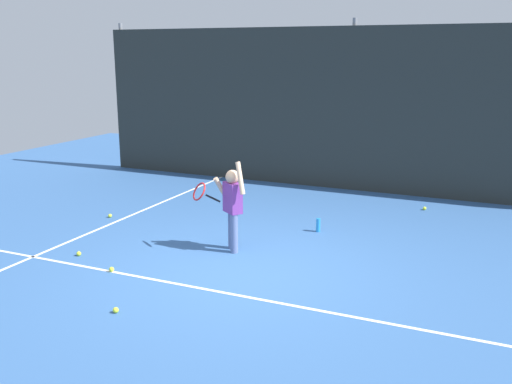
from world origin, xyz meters
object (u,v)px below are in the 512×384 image
at_px(water_bottle, 318,225).
at_px(tennis_ball_1, 79,254).
at_px(tennis_ball_3, 425,208).
at_px(tennis_ball_2, 116,310).
at_px(tennis_player, 231,203).
at_px(tennis_ball_4, 110,216).
at_px(tennis_ball_0, 112,269).

xyz_separation_m(water_bottle, tennis_ball_1, (-2.77, -2.48, -0.08)).
relative_size(tennis_ball_1, tennis_ball_3, 1.00).
bearing_deg(tennis_ball_2, tennis_ball_1, 141.77).
height_order(tennis_player, tennis_ball_2, tennis_player).
bearing_deg(tennis_player, tennis_ball_1, -114.65).
relative_size(water_bottle, tennis_ball_1, 3.33).
bearing_deg(tennis_ball_2, tennis_ball_4, 128.90).
distance_m(water_bottle, tennis_ball_0, 3.40).
height_order(tennis_ball_0, tennis_ball_3, same).
relative_size(water_bottle, tennis_ball_4, 3.33).
relative_size(tennis_player, tennis_ball_1, 20.46).
distance_m(tennis_ball_0, tennis_ball_4, 2.63).
distance_m(tennis_player, tennis_ball_3, 4.15).
xyz_separation_m(tennis_ball_0, tennis_ball_1, (-0.81, 0.30, 0.00)).
bearing_deg(tennis_ball_4, tennis_ball_0, -51.58).
relative_size(water_bottle, tennis_ball_0, 3.33).
xyz_separation_m(water_bottle, tennis_ball_2, (-1.14, -3.77, -0.08)).
relative_size(tennis_player, tennis_ball_4, 20.46).
relative_size(tennis_ball_0, tennis_ball_2, 1.00).
bearing_deg(tennis_ball_1, tennis_ball_2, -38.23).
xyz_separation_m(tennis_ball_2, tennis_ball_3, (2.52, 5.80, 0.00)).
bearing_deg(tennis_ball_3, tennis_ball_4, -151.04).
distance_m(tennis_player, tennis_ball_4, 2.88).
xyz_separation_m(tennis_ball_1, tennis_ball_3, (4.15, 4.52, 0.00)).
xyz_separation_m(tennis_ball_0, tennis_ball_3, (3.34, 4.82, 0.00)).
xyz_separation_m(water_bottle, tennis_ball_3, (1.38, 2.04, -0.08)).
bearing_deg(tennis_player, tennis_ball_3, 91.62).
bearing_deg(tennis_ball_2, tennis_ball_0, 129.88).
relative_size(tennis_player, tennis_ball_3, 20.46).
height_order(tennis_player, water_bottle, tennis_player).
height_order(tennis_player, tennis_ball_4, tennis_player).
distance_m(water_bottle, tennis_ball_1, 3.72).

